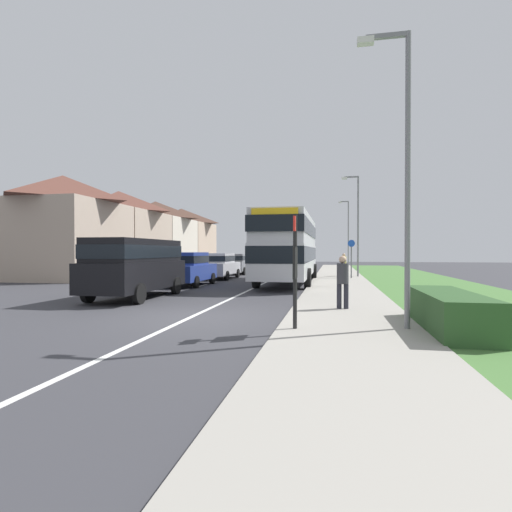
# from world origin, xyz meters

# --- Properties ---
(ground_plane) EXTENTS (120.00, 120.00, 0.00)m
(ground_plane) POSITION_xyz_m (0.00, 0.00, 0.00)
(ground_plane) COLOR #38383D
(lane_marking_centre) EXTENTS (0.14, 60.00, 0.01)m
(lane_marking_centre) POSITION_xyz_m (0.00, 8.00, 0.00)
(lane_marking_centre) COLOR silver
(lane_marking_centre) RESTS_ON ground_plane
(pavement_near_side) EXTENTS (3.20, 68.00, 0.12)m
(pavement_near_side) POSITION_xyz_m (4.20, 6.00, 0.06)
(pavement_near_side) COLOR #9E998E
(pavement_near_side) RESTS_ON ground_plane
(grass_verge_seaward) EXTENTS (6.00, 68.00, 0.08)m
(grass_verge_seaward) POSITION_xyz_m (8.50, 6.00, 0.04)
(grass_verge_seaward) COLOR #477538
(grass_verge_seaward) RESTS_ON ground_plane
(roadside_hedge) EXTENTS (1.10, 3.67, 0.90)m
(roadside_hedge) POSITION_xyz_m (6.30, -0.93, 0.45)
(roadside_hedge) COLOR #2D5128
(roadside_hedge) RESTS_ON ground_plane
(double_decker_bus) EXTENTS (2.80, 11.19, 3.70)m
(double_decker_bus) POSITION_xyz_m (1.37, 11.94, 2.14)
(double_decker_bus) COLOR #BCBCC1
(double_decker_bus) RESTS_ON ground_plane
(parked_van_black) EXTENTS (2.11, 5.26, 2.26)m
(parked_van_black) POSITION_xyz_m (-3.63, 3.87, 1.34)
(parked_van_black) COLOR black
(parked_van_black) RESTS_ON ground_plane
(parked_car_blue) EXTENTS (1.97, 4.36, 1.75)m
(parked_car_blue) POSITION_xyz_m (-3.66, 9.54, 0.95)
(parked_car_blue) COLOR navy
(parked_car_blue) RESTS_ON ground_plane
(parked_car_silver) EXTENTS (1.97, 4.56, 1.68)m
(parked_car_silver) POSITION_xyz_m (-3.52, 14.83, 0.92)
(parked_car_silver) COLOR #B7B7BC
(parked_car_silver) RESTS_ON ground_plane
(parked_car_grey) EXTENTS (1.88, 4.31, 1.61)m
(parked_car_grey) POSITION_xyz_m (-3.66, 20.43, 0.89)
(parked_car_grey) COLOR slate
(parked_car_grey) RESTS_ON ground_plane
(pedestrian_at_stop) EXTENTS (0.34, 0.34, 1.67)m
(pedestrian_at_stop) POSITION_xyz_m (4.09, 1.63, 0.98)
(pedestrian_at_stop) COLOR #23232D
(pedestrian_at_stop) RESTS_ON ground_plane
(pedestrian_walking_away) EXTENTS (0.34, 0.34, 1.67)m
(pedestrian_walking_away) POSITION_xyz_m (4.53, 17.46, 0.98)
(pedestrian_walking_away) COLOR #23232D
(pedestrian_walking_away) RESTS_ON ground_plane
(bus_stop_sign) EXTENTS (0.09, 0.52, 2.60)m
(bus_stop_sign) POSITION_xyz_m (3.00, -1.64, 1.54)
(bus_stop_sign) COLOR black
(bus_stop_sign) RESTS_ON ground_plane
(cycle_route_sign) EXTENTS (0.44, 0.08, 2.52)m
(cycle_route_sign) POSITION_xyz_m (4.94, 15.39, 1.43)
(cycle_route_sign) COLOR slate
(cycle_route_sign) RESTS_ON ground_plane
(street_lamp_near) EXTENTS (1.14, 0.20, 6.56)m
(street_lamp_near) POSITION_xyz_m (5.29, -1.17, 3.82)
(street_lamp_near) COLOR slate
(street_lamp_near) RESTS_ON ground_plane
(street_lamp_mid) EXTENTS (1.14, 0.20, 6.84)m
(street_lamp_mid) POSITION_xyz_m (5.34, 17.26, 3.96)
(street_lamp_mid) COLOR slate
(street_lamp_mid) RESTS_ON ground_plane
(street_lamp_far) EXTENTS (1.14, 0.20, 7.34)m
(street_lamp_far) POSITION_xyz_m (5.35, 34.87, 4.22)
(street_lamp_far) COLOR slate
(street_lamp_far) RESTS_ON ground_plane
(house_terrace_far_side) EXTENTS (6.46, 27.53, 6.76)m
(house_terrace_far_side) POSITION_xyz_m (-13.52, 23.30, 3.38)
(house_terrace_far_side) COLOR tan
(house_terrace_far_side) RESTS_ON ground_plane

